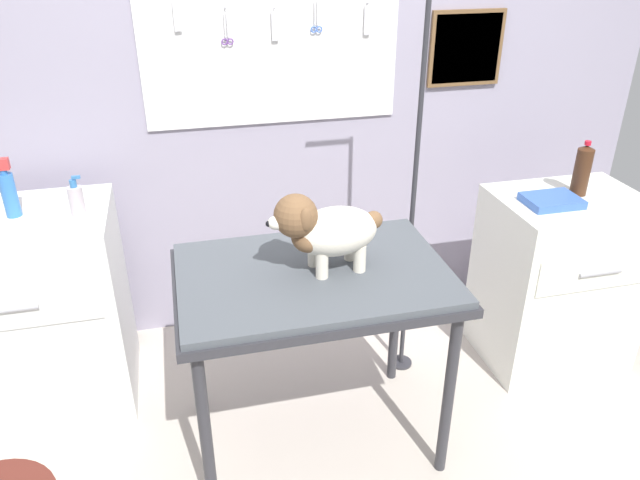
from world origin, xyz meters
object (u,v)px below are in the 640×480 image
at_px(grooming_arm, 410,215).
at_px(cabinet_right, 557,279).
at_px(dog, 324,229).
at_px(soda_bottle, 582,170).
at_px(counter_left, 30,313).
at_px(detangler_spray, 76,200).
at_px(grooming_table, 314,289).

distance_m(grooming_arm, cabinet_right, 0.87).
distance_m(dog, soda_bottle, 1.34).
bearing_deg(soda_bottle, counter_left, 175.09).
bearing_deg(detangler_spray, grooming_arm, -5.77).
height_order(grooming_table, soda_bottle, soda_bottle).
relative_size(cabinet_right, detangler_spray, 5.19).
bearing_deg(grooming_arm, detangler_spray, 174.23).
xyz_separation_m(dog, counter_left, (-1.19, 0.55, -0.54)).
xyz_separation_m(grooming_table, counter_left, (-1.15, 0.55, -0.29)).
xyz_separation_m(grooming_table, dog, (0.04, -0.00, 0.25)).
height_order(grooming_table, counter_left, counter_left).
height_order(cabinet_right, detangler_spray, detangler_spray).
relative_size(grooming_arm, detangler_spray, 10.68).
relative_size(grooming_arm, dog, 4.03).
relative_size(detangler_spray, soda_bottle, 0.65).
xyz_separation_m(grooming_arm, dog, (-0.49, -0.37, 0.17)).
height_order(grooming_arm, detangler_spray, grooming_arm).
distance_m(cabinet_right, soda_bottle, 0.55).
height_order(dog, detangler_spray, dog).
relative_size(grooming_arm, soda_bottle, 6.97).
distance_m(cabinet_right, detangler_spray, 2.24).
height_order(grooming_table, detangler_spray, detangler_spray).
distance_m(counter_left, detangler_spray, 0.60).
distance_m(grooming_table, grooming_arm, 0.65).
bearing_deg(dog, grooming_table, 177.66).
xyz_separation_m(dog, soda_bottle, (1.30, 0.34, -0.02)).
height_order(grooming_table, dog, dog).
height_order(grooming_arm, cabinet_right, grooming_arm).
bearing_deg(dog, soda_bottle, 14.66).
bearing_deg(dog, cabinet_right, 13.42).
bearing_deg(detangler_spray, grooming_table, -30.74).
distance_m(grooming_arm, detangler_spray, 1.41).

